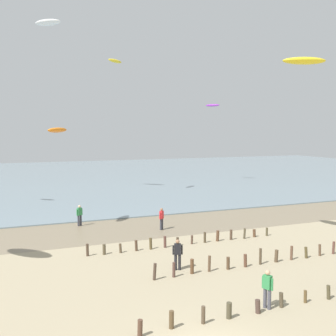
{
  "coord_description": "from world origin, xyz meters",
  "views": [
    {
      "loc": [
        -6.57,
        -12.07,
        7.68
      ],
      "look_at": [
        2.67,
        10.29,
        5.53
      ],
      "focal_mm": 45.01,
      "sensor_mm": 36.0,
      "label": 1
    }
  ],
  "objects_px": {
    "person_mid_beach": "(162,218)",
    "kite_aloft_2": "(304,61)",
    "person_far_down_beach": "(80,215)",
    "kite_aloft_1": "(213,105)",
    "kite_aloft_0": "(115,61)",
    "person_nearest_camera": "(178,254)",
    "kite_aloft_8": "(48,22)",
    "kite_aloft_7": "(57,130)",
    "person_left_flank": "(267,288)"
  },
  "relations": [
    {
      "from": "person_mid_beach",
      "to": "kite_aloft_2",
      "type": "relative_size",
      "value": 0.49
    },
    {
      "from": "person_far_down_beach",
      "to": "kite_aloft_1",
      "type": "relative_size",
      "value": 0.78
    },
    {
      "from": "kite_aloft_0",
      "to": "kite_aloft_2",
      "type": "relative_size",
      "value": 0.68
    },
    {
      "from": "person_mid_beach",
      "to": "kite_aloft_1",
      "type": "xyz_separation_m",
      "value": [
        17.81,
        24.77,
        10.45
      ]
    },
    {
      "from": "person_nearest_camera",
      "to": "person_far_down_beach",
      "type": "height_order",
      "value": "same"
    },
    {
      "from": "person_nearest_camera",
      "to": "kite_aloft_8",
      "type": "xyz_separation_m",
      "value": [
        -3.08,
        29.47,
        18.93
      ]
    },
    {
      "from": "person_nearest_camera",
      "to": "kite_aloft_7",
      "type": "distance_m",
      "value": 14.7
    },
    {
      "from": "person_far_down_beach",
      "to": "kite_aloft_8",
      "type": "relative_size",
      "value": 0.52
    },
    {
      "from": "kite_aloft_0",
      "to": "kite_aloft_1",
      "type": "xyz_separation_m",
      "value": [
        16.65,
        7.54,
        -4.18
      ]
    },
    {
      "from": "kite_aloft_0",
      "to": "kite_aloft_7",
      "type": "distance_m",
      "value": 18.33
    },
    {
      "from": "person_far_down_beach",
      "to": "kite_aloft_8",
      "type": "height_order",
      "value": "kite_aloft_8"
    },
    {
      "from": "kite_aloft_2",
      "to": "kite_aloft_8",
      "type": "height_order",
      "value": "kite_aloft_8"
    },
    {
      "from": "kite_aloft_0",
      "to": "kite_aloft_1",
      "type": "relative_size",
      "value": 1.08
    },
    {
      "from": "kite_aloft_0",
      "to": "kite_aloft_8",
      "type": "xyz_separation_m",
      "value": [
        -6.91,
        3.08,
        4.3
      ]
    },
    {
      "from": "person_nearest_camera",
      "to": "kite_aloft_8",
      "type": "distance_m",
      "value": 35.16
    },
    {
      "from": "kite_aloft_1",
      "to": "kite_aloft_7",
      "type": "xyz_separation_m",
      "value": [
        -25.14,
        -21.77,
        -3.65
      ]
    },
    {
      "from": "kite_aloft_0",
      "to": "kite_aloft_8",
      "type": "bearing_deg",
      "value": 115.41
    },
    {
      "from": "person_left_flank",
      "to": "person_far_down_beach",
      "type": "bearing_deg",
      "value": 103.33
    },
    {
      "from": "kite_aloft_0",
      "to": "person_mid_beach",
      "type": "bearing_deg",
      "value": -134.45
    },
    {
      "from": "person_mid_beach",
      "to": "kite_aloft_7",
      "type": "distance_m",
      "value": 10.45
    },
    {
      "from": "person_nearest_camera",
      "to": "kite_aloft_1",
      "type": "bearing_deg",
      "value": 58.88
    },
    {
      "from": "kite_aloft_2",
      "to": "kite_aloft_7",
      "type": "xyz_separation_m",
      "value": [
        -18.68,
        5.41,
        -5.53
      ]
    },
    {
      "from": "kite_aloft_2",
      "to": "kite_aloft_8",
      "type": "relative_size",
      "value": 1.06
    },
    {
      "from": "person_nearest_camera",
      "to": "person_far_down_beach",
      "type": "xyz_separation_m",
      "value": [
        -2.97,
        12.9,
        0.0
      ]
    },
    {
      "from": "person_nearest_camera",
      "to": "person_left_flank",
      "type": "bearing_deg",
      "value": -75.9
    },
    {
      "from": "person_left_flank",
      "to": "kite_aloft_8",
      "type": "relative_size",
      "value": 0.52
    },
    {
      "from": "person_mid_beach",
      "to": "kite_aloft_8",
      "type": "relative_size",
      "value": 0.52
    },
    {
      "from": "kite_aloft_7",
      "to": "kite_aloft_8",
      "type": "relative_size",
      "value": 0.69
    },
    {
      "from": "person_far_down_beach",
      "to": "person_left_flank",
      "type": "bearing_deg",
      "value": -76.67
    },
    {
      "from": "person_left_flank",
      "to": "kite_aloft_7",
      "type": "relative_size",
      "value": 0.75
    },
    {
      "from": "person_left_flank",
      "to": "kite_aloft_7",
      "type": "height_order",
      "value": "kite_aloft_7"
    },
    {
      "from": "kite_aloft_0",
      "to": "kite_aloft_7",
      "type": "xyz_separation_m",
      "value": [
        -8.5,
        -14.23,
        -7.83
      ]
    },
    {
      "from": "person_left_flank",
      "to": "kite_aloft_1",
      "type": "bearing_deg",
      "value": 64.69
    },
    {
      "from": "person_nearest_camera",
      "to": "kite_aloft_7",
      "type": "height_order",
      "value": "kite_aloft_7"
    },
    {
      "from": "person_left_flank",
      "to": "kite_aloft_0",
      "type": "distance_m",
      "value": 35.72
    },
    {
      "from": "kite_aloft_8",
      "to": "kite_aloft_1",
      "type": "bearing_deg",
      "value": -127.69
    },
    {
      "from": "kite_aloft_0",
      "to": "kite_aloft_8",
      "type": "distance_m",
      "value": 8.7
    },
    {
      "from": "person_mid_beach",
      "to": "kite_aloft_0",
      "type": "bearing_deg",
      "value": 86.13
    },
    {
      "from": "person_left_flank",
      "to": "kite_aloft_2",
      "type": "distance_m",
      "value": 21.76
    },
    {
      "from": "person_nearest_camera",
      "to": "person_left_flank",
      "type": "height_order",
      "value": "same"
    },
    {
      "from": "person_nearest_camera",
      "to": "kite_aloft_0",
      "type": "bearing_deg",
      "value": 81.73
    },
    {
      "from": "person_mid_beach",
      "to": "kite_aloft_1",
      "type": "relative_size",
      "value": 0.78
    },
    {
      "from": "person_mid_beach",
      "to": "kite_aloft_2",
      "type": "xyz_separation_m",
      "value": [
        11.35,
        -2.4,
        12.34
      ]
    },
    {
      "from": "kite_aloft_2",
      "to": "kite_aloft_8",
      "type": "xyz_separation_m",
      "value": [
        -17.09,
        22.71,
        6.6
      ]
    },
    {
      "from": "kite_aloft_1",
      "to": "kite_aloft_2",
      "type": "height_order",
      "value": "kite_aloft_2"
    },
    {
      "from": "person_far_down_beach",
      "to": "kite_aloft_8",
      "type": "bearing_deg",
      "value": 90.37
    },
    {
      "from": "kite_aloft_2",
      "to": "kite_aloft_7",
      "type": "distance_m",
      "value": 20.22
    },
    {
      "from": "kite_aloft_2",
      "to": "person_left_flank",
      "type": "bearing_deg",
      "value": -114.16
    },
    {
      "from": "kite_aloft_1",
      "to": "kite_aloft_8",
      "type": "height_order",
      "value": "kite_aloft_8"
    },
    {
      "from": "person_far_down_beach",
      "to": "kite_aloft_7",
      "type": "relative_size",
      "value": 0.75
    }
  ]
}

